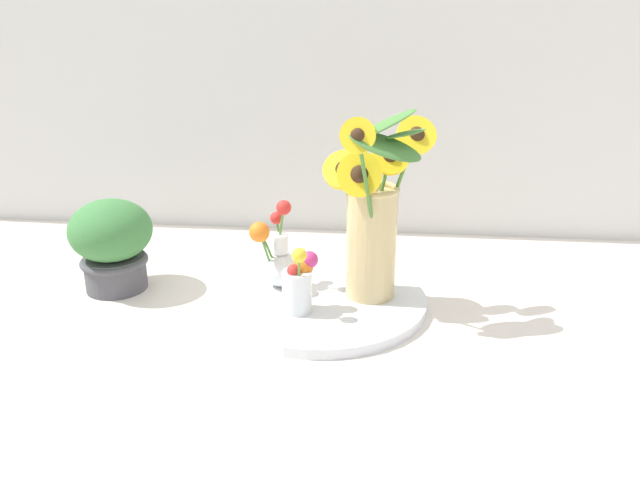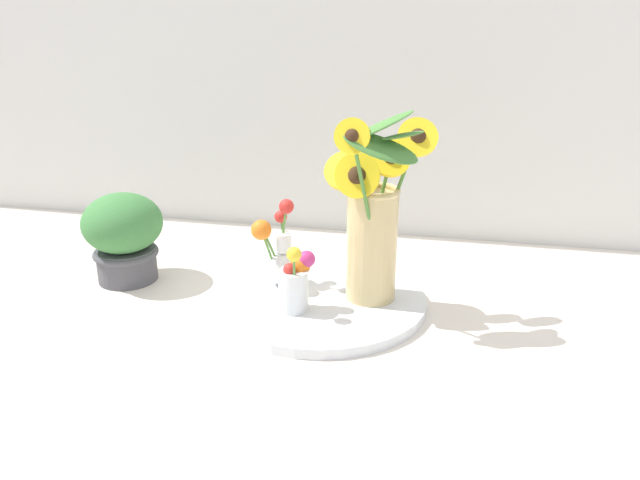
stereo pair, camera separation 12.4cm
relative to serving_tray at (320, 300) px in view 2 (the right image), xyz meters
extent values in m
plane|color=silver|center=(0.01, -0.11, -0.01)|extent=(6.00, 6.00, 0.00)
cylinder|color=silver|center=(0.00, 0.00, 0.00)|extent=(0.44, 0.44, 0.02)
cylinder|color=#D1B77A|center=(0.10, 0.02, 0.12)|extent=(0.10, 0.10, 0.22)
torus|color=#D1B77A|center=(0.10, 0.02, 0.24)|extent=(0.11, 0.11, 0.01)
cylinder|color=#4C8438|center=(0.06, 0.01, 0.16)|extent=(0.05, 0.04, 0.21)
cylinder|color=yellow|center=(0.04, 0.03, 0.27)|extent=(0.10, 0.07, 0.08)
sphere|color=#382314|center=(0.04, 0.03, 0.27)|extent=(0.04, 0.04, 0.04)
cylinder|color=#4C8438|center=(0.10, -0.04, 0.21)|extent=(0.05, 0.09, 0.28)
cylinder|color=yellow|center=(0.07, -0.08, 0.36)|extent=(0.07, 0.03, 0.07)
sphere|color=#382314|center=(0.07, -0.08, 0.36)|extent=(0.03, 0.03, 0.03)
cylinder|color=#4C8438|center=(0.13, 0.02, 0.19)|extent=(0.10, 0.02, 0.28)
cylinder|color=yellow|center=(0.18, 0.02, 0.34)|extent=(0.09, 0.05, 0.09)
sphere|color=#382314|center=(0.18, 0.02, 0.34)|extent=(0.03, 0.03, 0.03)
cylinder|color=#4C8438|center=(0.08, 0.00, 0.16)|extent=(0.02, 0.07, 0.23)
cylinder|color=yellow|center=(0.08, -0.03, 0.28)|extent=(0.09, 0.04, 0.09)
sphere|color=#382314|center=(0.08, -0.03, 0.28)|extent=(0.04, 0.04, 0.04)
cylinder|color=#4C8438|center=(0.11, 0.02, 0.18)|extent=(0.05, 0.01, 0.24)
cylinder|color=yellow|center=(0.13, 0.02, 0.30)|extent=(0.09, 0.05, 0.08)
sphere|color=#382314|center=(0.13, 0.02, 0.30)|extent=(0.03, 0.03, 0.03)
ellipsoid|color=#477F38|center=(0.12, -0.05, 0.37)|extent=(0.13, 0.08, 0.07)
ellipsoid|color=#477F38|center=(0.16, -0.04, 0.36)|extent=(0.10, 0.10, 0.02)
ellipsoid|color=#477F38|center=(0.12, -0.07, 0.34)|extent=(0.14, 0.09, 0.08)
cylinder|color=white|center=(-0.04, -0.07, 0.05)|extent=(0.06, 0.06, 0.08)
cylinder|color=#568E42|center=(-0.05, -0.08, 0.06)|extent=(0.01, 0.01, 0.07)
sphere|color=red|center=(-0.04, -0.08, 0.10)|extent=(0.02, 0.02, 0.02)
cylinder|color=#568E42|center=(-0.03, -0.07, 0.07)|extent=(0.01, 0.02, 0.06)
sphere|color=orange|center=(-0.03, -0.06, 0.10)|extent=(0.04, 0.04, 0.04)
cylinder|color=#568E42|center=(-0.04, -0.07, 0.06)|extent=(0.02, 0.01, 0.06)
sphere|color=pink|center=(-0.05, -0.07, 0.09)|extent=(0.03, 0.03, 0.03)
cylinder|color=#568E42|center=(-0.03, -0.09, 0.09)|extent=(0.01, 0.02, 0.10)
sphere|color=yellow|center=(-0.03, -0.10, 0.14)|extent=(0.03, 0.03, 0.03)
cylinder|color=#568E42|center=(-0.02, -0.07, 0.08)|extent=(0.02, 0.02, 0.07)
sphere|color=#C6337A|center=(-0.01, -0.06, 0.11)|extent=(0.03, 0.03, 0.03)
sphere|color=white|center=(-0.09, 0.04, 0.05)|extent=(0.08, 0.08, 0.08)
cylinder|color=white|center=(-0.09, 0.04, 0.11)|extent=(0.03, 0.03, 0.04)
cylinder|color=#568E42|center=(-0.11, 0.02, 0.09)|extent=(0.03, 0.03, 0.10)
sphere|color=orange|center=(-0.12, 0.01, 0.14)|extent=(0.04, 0.04, 0.04)
cylinder|color=#568E42|center=(-0.09, 0.05, 0.09)|extent=(0.03, 0.03, 0.12)
sphere|color=red|center=(-0.10, 0.06, 0.15)|extent=(0.03, 0.03, 0.03)
cylinder|color=#568E42|center=(-0.09, 0.04, 0.12)|extent=(0.03, 0.02, 0.13)
sphere|color=red|center=(-0.08, 0.04, 0.19)|extent=(0.03, 0.03, 0.03)
cylinder|color=#568E42|center=(-0.11, 0.02, 0.09)|extent=(0.03, 0.03, 0.10)
sphere|color=orange|center=(-0.12, 0.01, 0.14)|extent=(0.04, 0.04, 0.04)
cylinder|color=#4C4C51|center=(-0.45, 0.04, 0.03)|extent=(0.13, 0.13, 0.07)
torus|color=#4C4C51|center=(-0.45, 0.04, 0.05)|extent=(0.14, 0.14, 0.02)
ellipsoid|color=#3D7A3D|center=(-0.45, 0.04, 0.12)|extent=(0.17, 0.17, 0.13)
camera|label=1|loc=(0.12, -1.15, 0.57)|focal=35.00mm
camera|label=2|loc=(0.24, -1.14, 0.57)|focal=35.00mm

